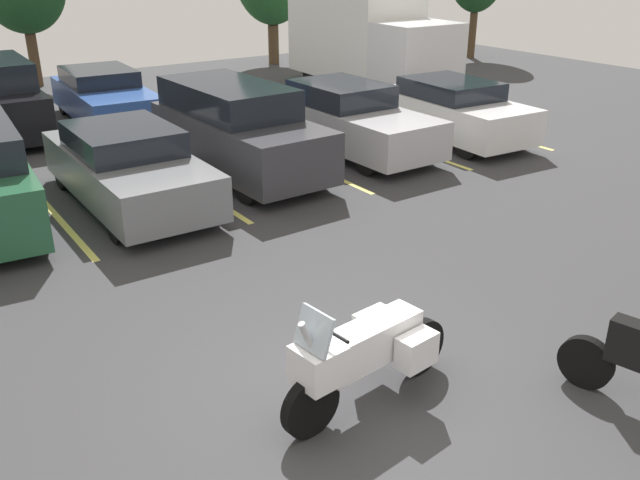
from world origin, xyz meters
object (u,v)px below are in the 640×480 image
at_px(car_white, 452,110).
at_px(car_far_blue, 105,96).
at_px(car_grey, 128,167).
at_px(car_silver, 348,119).
at_px(car_charcoal, 237,130).
at_px(box_truck, 367,41).
at_px(motorcycle_touring, 365,353).

bearing_deg(car_white, car_far_blue, 134.19).
height_order(car_grey, car_silver, car_silver).
distance_m(car_charcoal, box_truck, 9.67).
bearing_deg(car_grey, motorcycle_touring, -90.94).
relative_size(car_grey, box_truck, 0.71).
distance_m(car_silver, car_far_blue, 7.14).
height_order(motorcycle_touring, car_far_blue, car_far_blue).
height_order(car_white, car_far_blue, car_white).
height_order(car_silver, car_far_blue, car_silver).
xyz_separation_m(car_grey, car_far_blue, (1.73, 6.63, -0.03)).
bearing_deg(car_charcoal, car_white, -5.62).
xyz_separation_m(car_charcoal, car_white, (5.68, -0.56, -0.21)).
xyz_separation_m(car_silver, car_far_blue, (-3.78, 6.06, -0.07)).
bearing_deg(motorcycle_touring, car_far_blue, 82.44).
height_order(car_grey, car_charcoal, car_charcoal).
bearing_deg(car_white, car_charcoal, 174.38).
relative_size(car_white, box_truck, 0.66).
bearing_deg(motorcycle_touring, car_charcoal, 71.08).
relative_size(car_far_blue, box_truck, 0.71).
xyz_separation_m(car_white, box_truck, (2.14, 6.21, 0.85)).
bearing_deg(car_silver, box_truck, 48.88).
bearing_deg(car_grey, box_truck, 30.65).
relative_size(car_grey, car_far_blue, 1.00).
bearing_deg(motorcycle_touring, car_silver, 54.50).
bearing_deg(motorcycle_touring, car_white, 40.99).
relative_size(motorcycle_touring, car_far_blue, 0.48).
relative_size(car_grey, car_charcoal, 1.00).
bearing_deg(car_silver, car_charcoal, -178.47).
relative_size(motorcycle_touring, car_grey, 0.48).
height_order(car_grey, car_far_blue, car_grey).
height_order(car_far_blue, box_truck, box_truck).
bearing_deg(car_silver, motorcycle_touring, -125.50).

